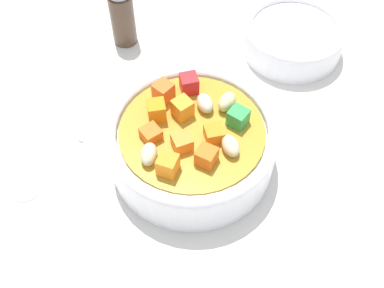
# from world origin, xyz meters

# --- Properties ---
(ground_plane) EXTENTS (1.40, 1.40, 0.02)m
(ground_plane) POSITION_xyz_m (0.00, 0.00, -0.01)
(ground_plane) COLOR silver
(soup_bowl_main) EXTENTS (0.16, 0.16, 0.07)m
(soup_bowl_main) POSITION_xyz_m (0.00, 0.00, 0.03)
(soup_bowl_main) COLOR white
(soup_bowl_main) RESTS_ON ground_plane
(spoon) EXTENTS (0.22, 0.06, 0.01)m
(spoon) POSITION_xyz_m (-0.03, 0.12, 0.00)
(spoon) COLOR silver
(spoon) RESTS_ON ground_plane
(side_bowl_small) EXTENTS (0.12, 0.12, 0.04)m
(side_bowl_small) POSITION_xyz_m (0.20, -0.04, 0.02)
(side_bowl_small) COLOR white
(side_bowl_small) RESTS_ON ground_plane
(pepper_shaker) EXTENTS (0.03, 0.03, 0.09)m
(pepper_shaker) POSITION_xyz_m (0.13, 0.15, 0.04)
(pepper_shaker) COLOR #4C3828
(pepper_shaker) RESTS_ON ground_plane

